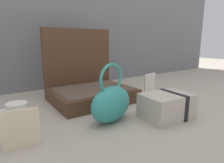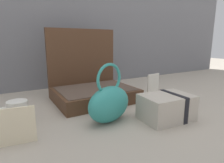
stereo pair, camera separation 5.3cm
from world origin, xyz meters
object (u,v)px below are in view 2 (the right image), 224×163
at_px(poster_card_right, 17,126).
at_px(open_suitcase, 91,84).
at_px(coffee_mug, 17,113).
at_px(cream_toiletry_bag, 167,107).
at_px(info_card_left, 153,86).
at_px(teal_pouch_handbag, 109,103).

bearing_deg(poster_card_right, open_suitcase, 46.76).
height_order(coffee_mug, poster_card_right, poster_card_right).
bearing_deg(cream_toiletry_bag, poster_card_right, 170.30).
relative_size(cream_toiletry_bag, info_card_left, 1.58).
relative_size(cream_toiletry_bag, poster_card_right, 1.79).
bearing_deg(info_card_left, open_suitcase, 144.53).
xyz_separation_m(teal_pouch_handbag, coffee_mug, (-0.31, 0.14, -0.03)).
distance_m(info_card_left, poster_card_right, 0.70).
height_order(info_card_left, poster_card_right, info_card_left).
distance_m(teal_pouch_handbag, coffee_mug, 0.34).
bearing_deg(info_card_left, poster_card_right, -175.71).
bearing_deg(open_suitcase, teal_pouch_handbag, -101.52).
bearing_deg(coffee_mug, poster_card_right, -93.48).
distance_m(cream_toiletry_bag, poster_card_right, 0.53).
height_order(cream_toiletry_bag, coffee_mug, cream_toiletry_bag).
distance_m(open_suitcase, info_card_left, 0.34).
bearing_deg(poster_card_right, cream_toiletry_bag, -2.68).
xyz_separation_m(teal_pouch_handbag, poster_card_right, (-0.32, -0.00, -0.02)).
bearing_deg(info_card_left, teal_pouch_handbag, -165.64).
bearing_deg(poster_card_right, coffee_mug, 93.54).
relative_size(cream_toiletry_bag, coffee_mug, 1.91).
relative_size(coffee_mug, info_card_left, 0.83).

